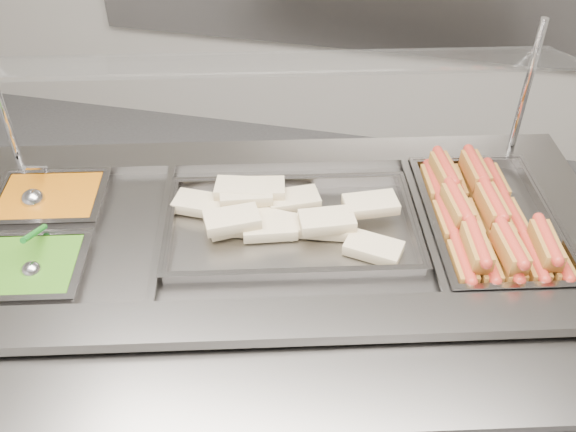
% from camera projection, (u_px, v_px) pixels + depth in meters
% --- Properties ---
extents(steam_counter, '(2.15, 1.36, 0.95)m').
position_uv_depth(steam_counter, '(273.00, 328.00, 2.20)').
color(steam_counter, slate).
rests_on(steam_counter, ground).
extents(tray_rail, '(1.91, 0.85, 0.05)m').
position_uv_depth(tray_rail, '(276.00, 388.00, 1.51)').
color(tray_rail, gray).
rests_on(tray_rail, steam_counter).
extents(sneeze_guard, '(1.77, 0.75, 0.47)m').
position_uv_depth(sneeze_guard, '(266.00, 67.00, 1.82)').
color(sneeze_guard, silver).
rests_on(sneeze_guard, steam_counter).
extents(pan_hotdogs, '(0.50, 0.65, 0.11)m').
position_uv_depth(pan_hotdogs, '(488.00, 228.00, 1.94)').
color(pan_hotdogs, gray).
rests_on(pan_hotdogs, steam_counter).
extents(pan_wraps, '(0.80, 0.59, 0.07)m').
position_uv_depth(pan_wraps, '(292.00, 229.00, 1.91)').
color(pan_wraps, gray).
rests_on(pan_wraps, steam_counter).
extents(pan_beans, '(0.37, 0.33, 0.11)m').
position_uv_depth(pan_beans, '(52.00, 207.00, 2.01)').
color(pan_beans, gray).
rests_on(pan_beans, steam_counter).
extents(pan_peas, '(0.37, 0.33, 0.11)m').
position_uv_depth(pan_peas, '(26.00, 277.00, 1.78)').
color(pan_peas, gray).
rests_on(pan_peas, steam_counter).
extents(hotdogs_in_buns, '(0.45, 0.59, 0.12)m').
position_uv_depth(hotdogs_in_buns, '(485.00, 218.00, 1.90)').
color(hotdogs_in_buns, '#A36822').
rests_on(hotdogs_in_buns, pan_hotdogs).
extents(tortilla_wraps, '(0.71, 0.32, 0.07)m').
position_uv_depth(tortilla_wraps, '(277.00, 213.00, 1.91)').
color(tortilla_wraps, tan).
rests_on(tortilla_wraps, pan_wraps).
extents(ladle, '(0.09, 0.20, 0.16)m').
position_uv_depth(ladle, '(34.00, 198.00, 1.97)').
color(ladle, '#B8B8BD').
rests_on(ladle, pan_beans).
extents(serving_spoon, '(0.08, 0.19, 0.14)m').
position_uv_depth(serving_spoon, '(32.00, 264.00, 1.74)').
color(serving_spoon, '#B8B8BD').
rests_on(serving_spoon, pan_peas).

